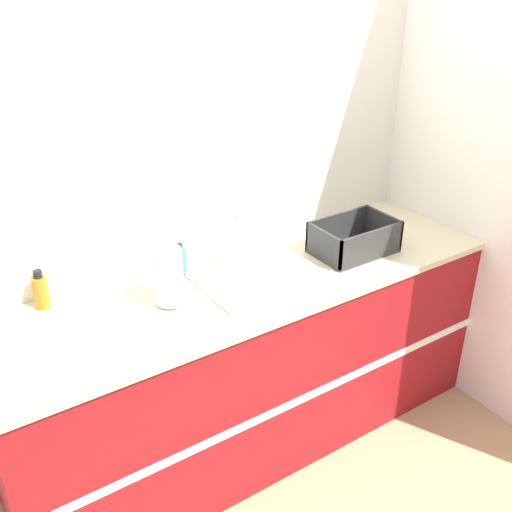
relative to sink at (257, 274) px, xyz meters
name	(u,v)px	position (x,y,z in m)	size (l,w,h in m)	color
ground_plane	(289,476)	(-0.03, -0.32, -0.91)	(12.00, 12.00, 0.00)	tan
wall_back	(205,166)	(-0.03, 0.37, 0.39)	(4.69, 0.06, 2.60)	beige
wall_right	(446,143)	(1.14, 0.01, 0.39)	(0.06, 2.66, 2.60)	silver
counter_cabinet	(250,361)	(-0.03, 0.01, -0.46)	(2.32, 0.69, 0.89)	maroon
sink	(257,274)	(0.00, 0.00, 0.00)	(0.51, 0.38, 0.26)	silver
paper_towel_roll	(169,277)	(-0.41, 0.01, 0.11)	(0.12, 0.12, 0.24)	#4C4C51
dish_rack	(354,241)	(0.51, -0.04, 0.04)	(0.38, 0.25, 0.15)	#2D2D2D
bottle_amber	(41,291)	(-0.84, 0.27, 0.06)	(0.06, 0.06, 0.16)	#B26B19
soap_dispenser	(181,260)	(-0.26, 0.22, 0.05)	(0.05, 0.05, 0.15)	#338CCC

